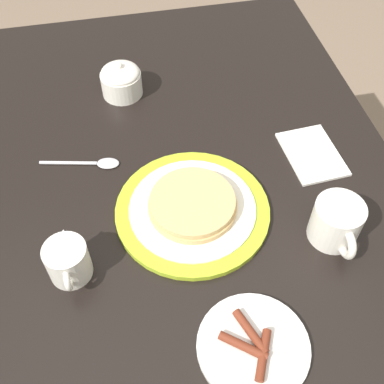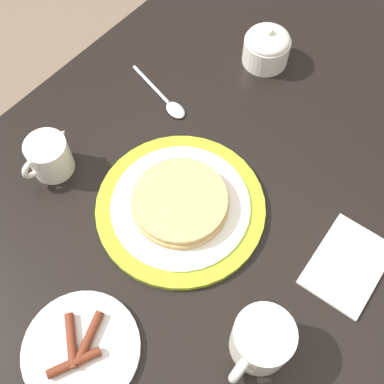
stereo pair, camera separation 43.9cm
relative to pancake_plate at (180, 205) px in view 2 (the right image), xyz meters
name	(u,v)px [view 2 (the right image)]	position (x,y,z in m)	size (l,w,h in m)	color
ground_plane	(186,329)	(0.03, 0.02, -0.78)	(8.00, 8.00, 0.00)	#7A6651
dining_table	(182,253)	(0.03, 0.02, -0.14)	(1.45, 0.83, 0.76)	black
pancake_plate	(180,205)	(0.00, 0.00, 0.00)	(0.29, 0.29, 0.04)	#AAC628
side_plate_bacon	(81,349)	(0.27, 0.04, -0.01)	(0.18, 0.18, 0.02)	silver
coffee_mug	(261,341)	(0.10, 0.24, 0.03)	(0.12, 0.09, 0.08)	silver
creamer_pitcher	(50,156)	(0.08, -0.23, 0.02)	(0.11, 0.07, 0.08)	silver
sugar_bowl	(267,47)	(-0.37, -0.09, 0.02)	(0.09, 0.09, 0.08)	silver
napkin	(347,265)	(-0.09, 0.27, -0.01)	(0.15, 0.11, 0.01)	silver
spoon	(167,101)	(-0.16, -0.17, -0.01)	(0.05, 0.16, 0.01)	silver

